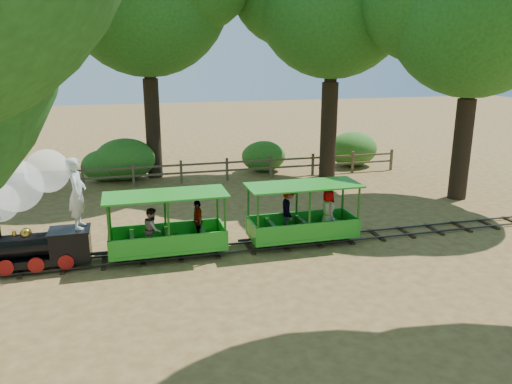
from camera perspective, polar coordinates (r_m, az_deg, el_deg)
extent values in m
plane|color=#A18245|center=(14.34, -0.72, -6.49)|extent=(90.00, 90.00, 0.00)
cube|color=#3F3D3A|center=(14.04, -0.42, -6.65)|extent=(22.00, 0.05, 0.05)
cube|color=#3F3D3A|center=(14.58, -1.01, -5.79)|extent=(22.00, 0.05, 0.05)
cube|color=#382314|center=(14.33, -0.72, -6.40)|extent=(0.12, 1.00, 0.05)
cube|color=#382314|center=(14.06, -21.08, -7.93)|extent=(0.12, 1.00, 0.05)
cube|color=#382314|center=(16.21, 16.74, -4.43)|extent=(0.12, 1.00, 0.05)
cube|color=black|center=(14.03, -23.16, -7.01)|extent=(2.38, 0.76, 0.19)
cylinder|color=black|center=(13.96, -24.88, -5.56)|extent=(1.51, 0.61, 0.61)
sphere|color=#B4882B|center=(13.85, -24.81, -4.30)|extent=(0.28, 0.28, 0.28)
cylinder|color=#B4882B|center=(13.89, -25.91, -4.27)|extent=(0.11, 0.11, 0.11)
cube|color=black|center=(13.80, -20.45, -5.34)|extent=(0.97, 0.76, 0.59)
cube|color=black|center=(13.70, -20.57, -4.09)|extent=(1.03, 0.82, 0.04)
cylinder|color=#990F0D|center=(13.83, -26.72, -7.77)|extent=(0.39, 0.06, 0.39)
cylinder|color=#990F0D|center=(14.54, -26.14, -6.59)|extent=(0.39, 0.06, 0.39)
cylinder|color=#990F0D|center=(13.70, -23.83, -7.64)|extent=(0.39, 0.06, 0.39)
cylinder|color=#990F0D|center=(14.41, -23.39, -6.45)|extent=(0.39, 0.06, 0.39)
cylinder|color=#990F0D|center=(13.59, -20.89, -7.49)|extent=(0.39, 0.06, 0.39)
cylinder|color=#990F0D|center=(14.31, -20.60, -6.30)|extent=(0.39, 0.06, 0.39)
sphere|color=white|center=(13.63, -25.76, 0.62)|extent=(1.30, 1.30, 1.30)
sphere|color=white|center=(13.48, -22.73, 2.23)|extent=(1.08, 1.08, 1.08)
imported|color=silver|center=(13.47, -19.76, -0.12)|extent=(0.50, 0.71, 1.85)
cube|color=#249620|center=(13.88, -10.01, -6.15)|extent=(3.12, 1.19, 0.09)
cube|color=#1B5814|center=(13.92, -9.99, -6.57)|extent=(2.81, 0.46, 0.13)
cube|color=#249620|center=(13.26, -9.84, -5.91)|extent=(3.12, 0.06, 0.46)
cube|color=#249620|center=(14.31, -10.27, -4.32)|extent=(3.12, 0.06, 0.46)
cube|color=#249620|center=(13.42, -10.30, -0.31)|extent=(3.25, 1.33, 0.05)
cylinder|color=#1B5814|center=(13.10, -16.44, -4.47)|extent=(0.06, 0.06, 1.47)
cylinder|color=#1B5814|center=(14.12, -16.36, -3.01)|extent=(0.06, 0.06, 1.47)
cylinder|color=#1B5814|center=(13.31, -3.56, -3.52)|extent=(0.06, 0.06, 1.47)
cylinder|color=#1B5814|center=(14.32, -4.42, -2.16)|extent=(0.06, 0.06, 1.47)
cube|color=#1B5814|center=(13.77, -13.95, -5.55)|extent=(0.11, 1.01, 0.37)
cube|color=#1B5814|center=(13.80, -10.05, -5.26)|extent=(0.11, 1.01, 0.37)
cube|color=#1B5814|center=(13.90, -6.20, -4.96)|extent=(0.11, 1.01, 0.37)
cylinder|color=black|center=(13.59, -14.09, -7.22)|extent=(0.26, 0.06, 0.26)
cylinder|color=black|center=(14.17, -14.15, -6.26)|extent=(0.26, 0.06, 0.26)
cylinder|color=black|center=(13.73, -5.70, -6.57)|extent=(0.26, 0.06, 0.26)
cylinder|color=black|center=(14.30, -6.11, -5.65)|extent=(0.26, 0.06, 0.26)
imported|color=gray|center=(13.40, -11.74, -4.18)|extent=(0.49, 0.60, 1.16)
imported|color=gray|center=(13.91, -6.68, -3.23)|extent=(0.34, 0.70, 1.15)
cube|color=#249620|center=(14.67, 5.30, -4.77)|extent=(3.12, 1.19, 0.09)
cube|color=#1B5814|center=(14.71, 5.29, -5.18)|extent=(2.81, 0.46, 0.13)
cube|color=#249620|center=(14.08, 6.11, -4.48)|extent=(3.12, 0.06, 0.46)
cube|color=#249620|center=(15.07, 4.60, -3.09)|extent=(3.12, 0.06, 0.46)
cube|color=#249620|center=(14.23, 5.45, 0.78)|extent=(3.25, 1.33, 0.05)
cylinder|color=#1B5814|center=(13.51, 0.23, -3.21)|extent=(0.06, 0.06, 1.47)
cylinder|color=#1B5814|center=(14.50, -0.88, -1.88)|extent=(0.06, 0.06, 1.47)
cylinder|color=#1B5814|center=(14.53, 11.62, -2.18)|extent=(0.06, 0.06, 1.47)
cylinder|color=#1B5814|center=(15.46, 9.86, -1.01)|extent=(0.06, 0.06, 1.47)
cube|color=#1B5814|center=(14.31, 1.80, -4.27)|extent=(0.11, 1.01, 0.37)
cube|color=#1B5814|center=(14.59, 5.32, -3.93)|extent=(0.11, 1.01, 0.37)
cube|color=#1B5814|center=(14.93, 8.71, -3.59)|extent=(0.11, 1.01, 0.37)
cylinder|color=black|center=(14.12, 1.91, -5.86)|extent=(0.26, 0.06, 0.26)
cylinder|color=black|center=(14.68, 1.20, -5.00)|extent=(0.26, 0.06, 0.26)
cylinder|color=black|center=(14.78, 9.36, -5.06)|extent=(0.26, 0.06, 0.26)
cylinder|color=black|center=(15.32, 8.41, -4.28)|extent=(0.26, 0.06, 0.26)
imported|color=gray|center=(14.61, 3.71, -1.87)|extent=(0.65, 0.94, 1.34)
imported|color=gray|center=(14.60, 8.21, -2.14)|extent=(0.43, 0.63, 1.27)
cylinder|color=#2D2116|center=(22.65, -11.69, 7.09)|extent=(0.66, 0.66, 4.36)
cylinder|color=#2D2116|center=(22.43, -12.18, 15.76)|extent=(0.50, 0.50, 2.49)
cylinder|color=#2D2116|center=(22.43, 8.29, 6.96)|extent=(0.72, 0.72, 4.20)
cylinder|color=#2D2116|center=(22.19, 8.63, 15.41)|extent=(0.54, 0.54, 2.40)
cylinder|color=#2D2116|center=(20.36, 22.44, 4.49)|extent=(0.68, 0.68, 3.78)
cylinder|color=#2D2116|center=(20.07, 23.33, 12.84)|extent=(0.51, 0.51, 2.16)
sphere|color=#215119|center=(20.12, 23.96, 18.51)|extent=(6.12, 6.12, 6.12)
cube|color=brown|center=(21.78, -24.42, 1.17)|extent=(0.10, 0.10, 1.00)
cube|color=brown|center=(21.52, -19.18, 1.55)|extent=(0.10, 0.10, 1.00)
cube|color=brown|center=(21.45, -13.85, 1.93)|extent=(0.10, 0.10, 1.00)
cube|color=brown|center=(21.57, -8.54, 2.28)|extent=(0.10, 0.10, 1.00)
cube|color=brown|center=(21.87, -3.33, 2.61)|extent=(0.10, 0.10, 1.00)
cube|color=brown|center=(22.34, 1.71, 2.91)|extent=(0.10, 0.10, 1.00)
cube|color=brown|center=(22.98, 6.50, 3.17)|extent=(0.10, 0.10, 1.00)
cube|color=brown|center=(23.77, 11.01, 3.39)|extent=(0.10, 0.10, 1.00)
cube|color=brown|center=(24.70, 15.20, 3.59)|extent=(0.10, 0.10, 1.00)
cube|color=brown|center=(21.63, -5.94, 3.22)|extent=(18.00, 0.06, 0.08)
cube|color=brown|center=(21.71, -5.91, 2.32)|extent=(18.00, 0.06, 0.08)
ellipsoid|color=#2D6B1E|center=(22.70, -16.89, 2.94)|extent=(2.00, 1.54, 1.39)
ellipsoid|color=#2D6B1E|center=(22.63, -14.75, 3.64)|extent=(2.65, 2.04, 1.83)
ellipsoid|color=#2D6B1E|center=(23.52, 0.86, 4.11)|extent=(2.09, 1.61, 1.45)
ellipsoid|color=#2D6B1E|center=(25.11, 11.01, 4.85)|extent=(2.45, 1.89, 1.70)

